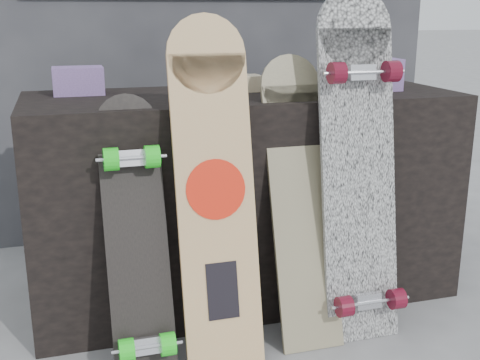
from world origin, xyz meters
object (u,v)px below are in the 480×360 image
object	(u,v)px
vendor_table	(244,196)
longboard_cascadia	(359,162)
longboard_geisha	(215,184)
skateboard_dark	(136,233)
longboard_celtic	(300,191)

from	to	relation	value
vendor_table	longboard_cascadia	bearing A→B (deg)	-53.58
longboard_geisha	longboard_cascadia	size ratio (longest dim) A/B	0.93
longboard_geisha	skateboard_dark	world-z (taller)	longboard_geisha
longboard_geisha	longboard_celtic	size ratio (longest dim) A/B	1.14
longboard_geisha	longboard_celtic	distance (m)	0.33
longboard_cascadia	skateboard_dark	distance (m)	0.77
longboard_cascadia	skateboard_dark	bearing A→B (deg)	179.90
vendor_table	skateboard_dark	bearing A→B (deg)	-140.11
vendor_table	longboard_geisha	world-z (taller)	longboard_geisha
skateboard_dark	vendor_table	bearing A→B (deg)	39.89
longboard_cascadia	skateboard_dark	size ratio (longest dim) A/B	1.38
vendor_table	longboard_cascadia	world-z (taller)	longboard_cascadia
skateboard_dark	longboard_geisha	bearing A→B (deg)	-4.02
vendor_table	longboard_geisha	size ratio (longest dim) A/B	1.46
skateboard_dark	longboard_celtic	bearing A→B (deg)	4.86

